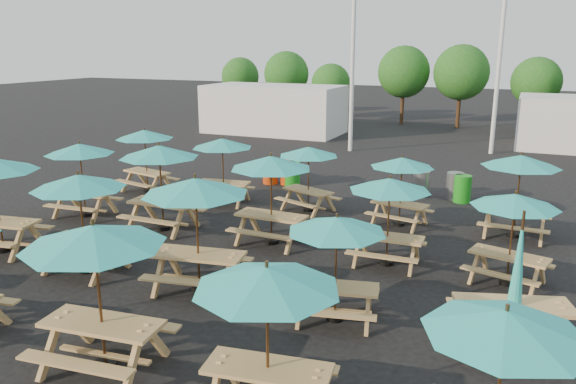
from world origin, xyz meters
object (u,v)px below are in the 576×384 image
at_px(picnic_unit_11, 309,155).
at_px(picnic_unit_18, 515,206).
at_px(waste_bin_0, 270,172).
at_px(waste_bin_1, 288,172).
at_px(picnic_unit_17, 515,293).
at_px(waste_bin_4, 455,186).
at_px(waste_bin_2, 293,174).
at_px(picnic_unit_19, 521,166).
at_px(picnic_unit_3, 145,138).
at_px(picnic_unit_2, 80,153).
at_px(picnic_unit_6, 159,156).
at_px(picnic_unit_7, 222,147).
at_px(picnic_unit_10, 271,167).
at_px(picnic_unit_8, 94,244).
at_px(picnic_unit_14, 390,190).
at_px(picnic_unit_5, 79,187).
at_px(picnic_unit_12, 267,287).
at_px(picnic_unit_13, 337,231).
at_px(waste_bin_5, 462,189).
at_px(waste_bin_3, 421,184).
at_px(picnic_unit_9, 196,193).
at_px(picnic_unit_15, 402,166).
at_px(picnic_unit_16, 505,332).

distance_m(picnic_unit_11, picnic_unit_18, 7.02).
bearing_deg(waste_bin_0, waste_bin_1, 11.68).
distance_m(picnic_unit_17, waste_bin_4, 9.96).
bearing_deg(waste_bin_2, picnic_unit_19, -20.23).
height_order(picnic_unit_3, waste_bin_2, picnic_unit_3).
xyz_separation_m(picnic_unit_2, picnic_unit_6, (2.98, -0.13, 0.15)).
bearing_deg(waste_bin_2, picnic_unit_7, -110.77).
bearing_deg(picnic_unit_10, picnic_unit_8, -87.91).
height_order(picnic_unit_11, waste_bin_1, picnic_unit_11).
bearing_deg(picnic_unit_14, picnic_unit_8, -118.36).
xyz_separation_m(waste_bin_1, waste_bin_4, (6.04, 0.35, 0.00)).
height_order(picnic_unit_3, picnic_unit_5, picnic_unit_5).
distance_m(picnic_unit_7, picnic_unit_12, 11.18).
xyz_separation_m(picnic_unit_13, waste_bin_5, (1.25, 9.60, -1.34)).
height_order(picnic_unit_8, waste_bin_1, picnic_unit_8).
relative_size(picnic_unit_11, picnic_unit_17, 0.96).
relative_size(waste_bin_3, waste_bin_4, 1.00).
distance_m(picnic_unit_7, waste_bin_1, 3.69).
height_order(picnic_unit_5, picnic_unit_14, picnic_unit_5).
distance_m(picnic_unit_11, waste_bin_4, 5.43).
relative_size(picnic_unit_13, waste_bin_1, 2.42).
relative_size(picnic_unit_11, waste_bin_0, 2.61).
xyz_separation_m(picnic_unit_7, waste_bin_1, (0.92, 3.27, -1.45)).
height_order(waste_bin_1, waste_bin_3, same).
bearing_deg(picnic_unit_17, picnic_unit_13, 166.67).
bearing_deg(picnic_unit_12, waste_bin_3, 82.84).
height_order(picnic_unit_9, waste_bin_2, picnic_unit_9).
relative_size(picnic_unit_17, picnic_unit_18, 1.10).
relative_size(picnic_unit_11, picnic_unit_13, 1.08).
bearing_deg(picnic_unit_15, picnic_unit_16, -59.48).
xyz_separation_m(picnic_unit_17, waste_bin_3, (-3.27, 9.51, -0.57)).
distance_m(picnic_unit_3, picnic_unit_9, 8.89).
relative_size(picnic_unit_7, picnic_unit_12, 0.97).
distance_m(picnic_unit_3, picnic_unit_12, 13.42).
xyz_separation_m(picnic_unit_14, picnic_unit_19, (2.74, 3.38, 0.13)).
bearing_deg(picnic_unit_8, picnic_unit_18, 40.26).
distance_m(picnic_unit_3, picnic_unit_19, 12.25).
relative_size(picnic_unit_18, waste_bin_0, 2.49).
distance_m(picnic_unit_11, picnic_unit_14, 4.80).
bearing_deg(picnic_unit_15, picnic_unit_10, -122.69).
height_order(picnic_unit_8, waste_bin_2, picnic_unit_8).
height_order(picnic_unit_6, waste_bin_0, picnic_unit_6).
distance_m(picnic_unit_2, picnic_unit_13, 9.82).
bearing_deg(waste_bin_1, picnic_unit_16, -57.06).
relative_size(picnic_unit_18, waste_bin_2, 2.49).
bearing_deg(waste_bin_3, waste_bin_1, -178.23).
distance_m(picnic_unit_6, picnic_unit_16, 11.17).
bearing_deg(waste_bin_2, picnic_unit_3, -147.38).
distance_m(picnic_unit_3, waste_bin_1, 5.37).
height_order(picnic_unit_12, waste_bin_5, picnic_unit_12).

